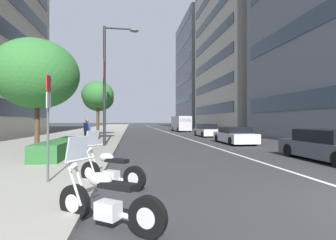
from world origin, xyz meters
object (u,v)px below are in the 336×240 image
object	(u,v)px
motorcycle_far_end_row	(106,201)
parking_sign_by_curb	(48,114)
street_lamp_with_banners	(110,73)
pedestrian_on_plaza	(87,132)
car_following_behind	(328,146)
street_tree_near_plaza_corner	(98,99)
motorcycle_nearest_camera	(110,170)
car_lead_in_lane	(234,135)
delivery_van_ahead	(181,123)
street_tree_far_plaza	(98,95)
street_tree_by_lamp_post	(37,74)
car_far_down_avenue	(207,131)

from	to	relation	value
motorcycle_far_end_row	parking_sign_by_curb	size ratio (longest dim) A/B	0.64
street_lamp_with_banners	pedestrian_on_plaza	bearing A→B (deg)	81.20
car_following_behind	street_tree_near_plaza_corner	xyz separation A→B (m)	(19.46, 11.95, 3.59)
motorcycle_nearest_camera	car_lead_in_lane	xyz separation A→B (m)	(11.41, -8.34, 0.18)
car_lead_in_lane	car_following_behind	bearing A→B (deg)	-174.57
motorcycle_far_end_row	delivery_van_ahead	xyz separation A→B (m)	(35.50, -8.39, 0.87)
street_lamp_with_banners	street_tree_far_plaza	distance (m)	5.93
car_lead_in_lane	delivery_van_ahead	world-z (taller)	delivery_van_ahead
parking_sign_by_curb	delivery_van_ahead	bearing A→B (deg)	-17.17
car_lead_in_lane	parking_sign_by_curb	bearing A→B (deg)	140.17
street_tree_by_lamp_post	street_lamp_with_banners	bearing A→B (deg)	-38.45
car_lead_in_lane	car_far_down_avenue	distance (m)	8.58
car_lead_in_lane	parking_sign_by_curb	distance (m)	15.05
motorcycle_nearest_camera	car_following_behind	size ratio (longest dim) A/B	0.38
motorcycle_nearest_camera	street_tree_far_plaza	bearing A→B (deg)	-45.11
street_tree_far_plaza	motorcycle_far_end_row	bearing A→B (deg)	-172.37
car_following_behind	street_tree_near_plaza_corner	bearing A→B (deg)	32.46
car_following_behind	car_far_down_avenue	size ratio (longest dim) A/B	1.09
street_tree_by_lamp_post	motorcycle_far_end_row	bearing A→B (deg)	-154.76
delivery_van_ahead	parking_sign_by_curb	xyz separation A→B (m)	(-32.75, 10.12, 0.60)
parking_sign_by_curb	street_tree_near_plaza_corner	bearing A→B (deg)	3.77
car_far_down_avenue	street_tree_near_plaza_corner	xyz separation A→B (m)	(2.38, 11.86, 3.58)
parking_sign_by_curb	street_tree_by_lamp_post	distance (m)	6.44
street_tree_near_plaza_corner	motorcycle_nearest_camera	bearing A→B (deg)	-172.23
car_following_behind	delivery_van_ahead	xyz separation A→B (m)	(30.03, 0.37, 0.67)
car_following_behind	street_tree_near_plaza_corner	distance (m)	23.12
parking_sign_by_curb	motorcycle_far_end_row	bearing A→B (deg)	-147.69
car_far_down_avenue	pedestrian_on_plaza	bearing A→B (deg)	132.30
pedestrian_on_plaza	parking_sign_by_curb	bearing A→B (deg)	-129.84
motorcycle_nearest_camera	street_tree_near_plaza_corner	xyz separation A→B (m)	(22.36, 3.05, 3.80)
motorcycle_far_end_row	street_tree_near_plaza_corner	bearing A→B (deg)	-47.88
parking_sign_by_curb	street_tree_far_plaza	xyz separation A→B (m)	(15.20, 0.67, 2.05)
delivery_van_ahead	street_tree_near_plaza_corner	bearing A→B (deg)	130.47
street_tree_by_lamp_post	street_tree_far_plaza	xyz separation A→B (m)	(9.51, -1.57, 0.03)
motorcycle_nearest_camera	motorcycle_far_end_row	bearing A→B (deg)	129.69
car_following_behind	car_far_down_avenue	bearing A→B (deg)	1.22
car_far_down_avenue	street_tree_near_plaza_corner	world-z (taller)	street_tree_near_plaza_corner
car_far_down_avenue	car_lead_in_lane	bearing A→B (deg)	176.82
delivery_van_ahead	motorcycle_far_end_row	bearing A→B (deg)	164.77
pedestrian_on_plaza	car_far_down_avenue	bearing A→B (deg)	-1.17
car_following_behind	street_tree_far_plaza	size ratio (longest dim) A/B	0.92
motorcycle_far_end_row	car_lead_in_lane	size ratio (longest dim) A/B	0.38
car_following_behind	street_lamp_with_banners	world-z (taller)	street_lamp_with_banners
street_tree_by_lamp_post	parking_sign_by_curb	bearing A→B (deg)	-158.50
street_lamp_with_banners	car_following_behind	bearing A→B (deg)	-125.03
parking_sign_by_curb	street_tree_by_lamp_post	bearing A→B (deg)	21.50
street_lamp_with_banners	delivery_van_ahead	bearing A→B (deg)	-21.87
motorcycle_nearest_camera	street_tree_near_plaza_corner	size ratio (longest dim) A/B	0.32
street_lamp_with_banners	street_tree_by_lamp_post	bearing A→B (deg)	141.55
motorcycle_nearest_camera	delivery_van_ahead	world-z (taller)	delivery_van_ahead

